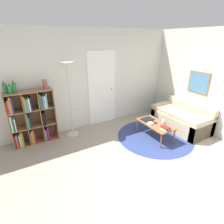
{
  "coord_description": "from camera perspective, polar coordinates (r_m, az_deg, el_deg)",
  "views": [
    {
      "loc": [
        -1.93,
        -1.55,
        2.34
      ],
      "look_at": [
        -0.18,
        1.53,
        0.85
      ],
      "focal_mm": 28.0,
      "sensor_mm": 36.0,
      "label": 1
    }
  ],
  "objects": [
    {
      "name": "bottle_right",
      "position": [
        4.22,
        -29.27,
        6.9
      ],
      "size": [
        0.08,
        0.08,
        0.26
      ],
      "color": "#236633",
      "rests_on": "bookshelf"
    },
    {
      "name": "rug",
      "position": [
        4.7,
        13.74,
        -7.68
      ],
      "size": [
        1.91,
        1.91,
        0.01
      ],
      "color": "navy",
      "rests_on": "ground_plane"
    },
    {
      "name": "remote",
      "position": [
        4.51,
        13.62,
        -3.35
      ],
      "size": [
        0.08,
        0.16,
        0.02
      ],
      "color": "black",
      "rests_on": "coffee_table"
    },
    {
      "name": "wall_right",
      "position": [
        5.3,
        25.75,
        9.3
      ],
      "size": [
        0.08,
        5.77,
        2.6
      ],
      "color": "silver",
      "rests_on": "ground_plane"
    },
    {
      "name": "floor_lamp",
      "position": [
        4.24,
        -14.37,
        11.63
      ],
      "size": [
        0.33,
        0.33,
        1.87
      ],
      "color": "#B7B7BC",
      "rests_on": "ground_plane"
    },
    {
      "name": "bowl",
      "position": [
        4.42,
        12.51,
        -3.65
      ],
      "size": [
        0.15,
        0.15,
        0.04
      ],
      "color": "silver",
      "rests_on": "coffee_table"
    },
    {
      "name": "vase_on_shelf",
      "position": [
        4.28,
        -21.01,
        8.44
      ],
      "size": [
        0.1,
        0.1,
        0.21
      ],
      "color": "#934C47",
      "rests_on": "bookshelf"
    },
    {
      "name": "book_stack_on_table",
      "position": [
        4.24,
        16.97,
        -5.09
      ],
      "size": [
        0.15,
        0.22,
        0.08
      ],
      "color": "silver",
      "rests_on": "coffee_table"
    },
    {
      "name": "ground_plane",
      "position": [
        3.41,
        16.7,
        -21.79
      ],
      "size": [
        14.0,
        14.0,
        0.0
      ],
      "primitive_type": "plane",
      "color": "gray"
    },
    {
      "name": "laptop",
      "position": [
        4.65,
        11.46,
        -2.32
      ],
      "size": [
        0.31,
        0.24,
        0.02
      ],
      "color": "black",
      "rests_on": "coffee_table"
    },
    {
      "name": "bookshelf",
      "position": [
        4.48,
        -24.99,
        -1.89
      ],
      "size": [
        1.0,
        0.34,
        1.28
      ],
      "color": "#936B47",
      "rests_on": "ground_plane"
    },
    {
      "name": "wall_back",
      "position": [
        4.87,
        -5.65,
        10.28
      ],
      "size": [
        7.68,
        0.11,
        2.6
      ],
      "color": "silver",
      "rests_on": "ground_plane"
    },
    {
      "name": "coffee_table",
      "position": [
        4.51,
        13.93,
        -4.1
      ],
      "size": [
        0.5,
        0.97,
        0.39
      ],
      "color": "brown",
      "rests_on": "ground_plane"
    },
    {
      "name": "bottle_middle",
      "position": [
        4.24,
        -30.4,
        6.39
      ],
      "size": [
        0.08,
        0.08,
        0.2
      ],
      "color": "#2D8438",
      "rests_on": "bookshelf"
    },
    {
      "name": "bottle_left",
      "position": [
        4.26,
        -31.61,
        6.55
      ],
      "size": [
        0.08,
        0.08,
        0.26
      ],
      "color": "#236633",
      "rests_on": "bookshelf"
    },
    {
      "name": "couch",
      "position": [
        5.27,
        21.85,
        -2.09
      ],
      "size": [
        0.82,
        1.52,
        0.72
      ],
      "color": "#CCB793",
      "rests_on": "ground_plane"
    },
    {
      "name": "cup",
      "position": [
        4.54,
        16.37,
        -2.98
      ],
      "size": [
        0.07,
        0.07,
        0.09
      ],
      "color": "white",
      "rests_on": "coffee_table"
    }
  ]
}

